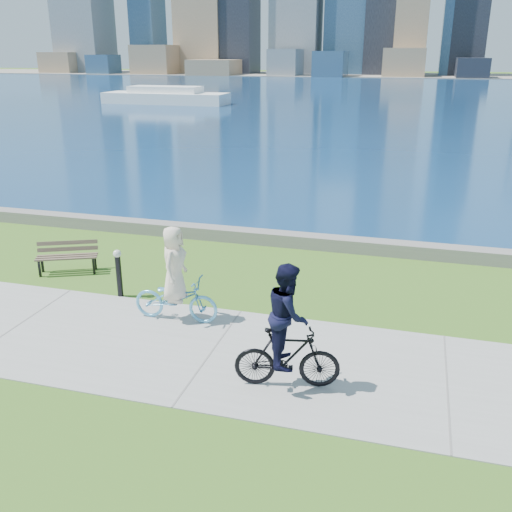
{
  "coord_description": "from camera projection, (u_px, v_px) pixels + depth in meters",
  "views": [
    {
      "loc": [
        3.2,
        -8.41,
        5.05
      ],
      "look_at": [
        0.21,
        2.17,
        1.1
      ],
      "focal_mm": 40.0,
      "sensor_mm": 36.0,
      "label": 1
    }
  ],
  "objects": [
    {
      "name": "far_shore",
      "position": [
        410.0,
        75.0,
        127.84
      ],
      "size": [
        320.0,
        30.0,
        0.12
      ],
      "primitive_type": "cube",
      "color": "gray",
      "rests_on": "ground"
    },
    {
      "name": "bollard_lamp",
      "position": [
        119.0,
        270.0,
        12.26
      ],
      "size": [
        0.17,
        0.17,
        1.08
      ],
      "color": "black",
      "rests_on": "ground"
    },
    {
      "name": "ferry_near",
      "position": [
        166.0,
        97.0,
        58.21
      ],
      "size": [
        12.83,
        3.67,
        1.74
      ],
      "color": "white",
      "rests_on": "ground"
    },
    {
      "name": "cyclist_man",
      "position": [
        288.0,
        337.0,
        8.82
      ],
      "size": [
        0.81,
        1.73,
        2.07
      ],
      "rotation": [
        0.0,
        0.0,
        1.77
      ],
      "color": "black",
      "rests_on": "ground"
    },
    {
      "name": "bay_water",
      "position": [
        398.0,
        92.0,
        75.34
      ],
      "size": [
        320.0,
        131.0,
        0.01
      ],
      "primitive_type": "cube",
      "color": "navy",
      "rests_on": "ground"
    },
    {
      "name": "seawall",
      "position": [
        289.0,
        239.0,
        15.69
      ],
      "size": [
        90.0,
        0.5,
        0.35
      ],
      "primitive_type": "cube",
      "color": "slate",
      "rests_on": "ground"
    },
    {
      "name": "ground",
      "position": [
        212.0,
        353.0,
        10.14
      ],
      "size": [
        320.0,
        320.0,
        0.0
      ],
      "primitive_type": "plane",
      "color": "#355F19",
      "rests_on": "ground"
    },
    {
      "name": "concrete_path",
      "position": [
        212.0,
        352.0,
        10.14
      ],
      "size": [
        80.0,
        3.5,
        0.02
      ],
      "primitive_type": "cube",
      "color": "#959691",
      "rests_on": "ground"
    },
    {
      "name": "park_bench",
      "position": [
        67.0,
        254.0,
        13.72
      ],
      "size": [
        1.5,
        1.04,
        0.74
      ],
      "rotation": [
        0.0,
        0.0,
        0.43
      ],
      "color": "black",
      "rests_on": "ground"
    },
    {
      "name": "cyclist_woman",
      "position": [
        175.0,
        286.0,
        11.11
      ],
      "size": [
        0.65,
        1.74,
        1.93
      ],
      "rotation": [
        0.0,
        0.0,
        1.6
      ],
      "color": "#5CB0E0",
      "rests_on": "ground"
    }
  ]
}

